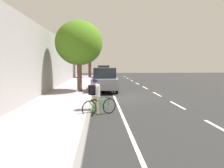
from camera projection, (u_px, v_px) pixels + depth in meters
The scene contains 13 objects.
ground at pixel (119, 97), 14.62m from camera, with size 73.98×73.98×0.00m, color #292929.
sidewalk at pixel (67, 96), 14.41m from camera, with size 3.37×46.23×0.17m, color #A396A4.
curb_edge at pixel (93, 96), 14.51m from camera, with size 0.16×46.23×0.17m, color gray.
lane_stripe_centre at pixel (157, 94), 15.79m from camera, with size 0.14×44.20×0.01m.
lane_stripe_bike_edge at pixel (114, 97), 14.60m from camera, with size 0.12×46.23×0.01m, color white.
building_facade at pixel (37, 62), 14.08m from camera, with size 0.50×46.23×4.82m, color gray.
parked_suv_white_nearest at pixel (103, 72), 32.81m from camera, with size 2.16×4.79×1.99m.
parked_sedan_silver_second at pixel (105, 76), 26.49m from camera, with size 2.03×4.50×1.52m.
parked_pickup_grey_mid at pixel (105, 80), 17.47m from camera, with size 2.21×5.38×1.95m.
bicycle_at_curb at pixel (99, 107), 9.35m from camera, with size 1.52×0.94×0.76m.
cyclist_with_backpack at pixel (95, 92), 9.71m from camera, with size 0.54×0.55×1.61m.
street_tree_near_cyclist at pixel (90, 50), 32.45m from camera, with size 3.12×3.12×5.83m.
street_tree_mid_block at pixel (79, 43), 16.08m from camera, with size 3.59×3.59×5.37m.
Camera 1 is at (1.31, 14.42, 2.29)m, focal length 33.89 mm.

